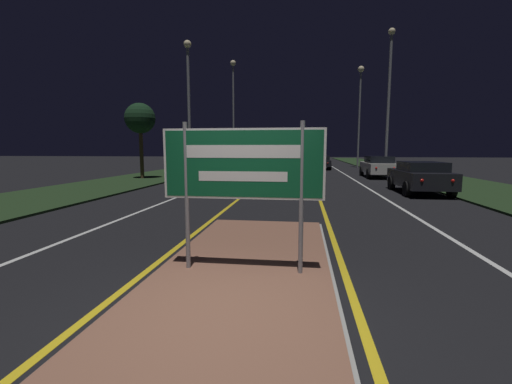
# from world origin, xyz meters

# --- Properties ---
(ground_plane) EXTENTS (160.00, 160.00, 0.00)m
(ground_plane) POSITION_xyz_m (0.00, 0.00, 0.00)
(ground_plane) COLOR black
(median_island) EXTENTS (2.81, 7.48, 0.10)m
(median_island) POSITION_xyz_m (0.00, 1.46, 0.04)
(median_island) COLOR #999993
(median_island) RESTS_ON ground_plane
(verge_left) EXTENTS (5.00, 100.00, 0.08)m
(verge_left) POSITION_xyz_m (-9.50, 20.00, 0.04)
(verge_left) COLOR #1E3319
(verge_left) RESTS_ON ground_plane
(verge_right) EXTENTS (5.00, 100.00, 0.08)m
(verge_right) POSITION_xyz_m (9.50, 20.00, 0.04)
(verge_right) COLOR #1E3319
(verge_right) RESTS_ON ground_plane
(centre_line_yellow_left) EXTENTS (0.12, 70.00, 0.01)m
(centre_line_yellow_left) POSITION_xyz_m (-1.60, 25.00, 0.00)
(centre_line_yellow_left) COLOR gold
(centre_line_yellow_left) RESTS_ON ground_plane
(centre_line_yellow_right) EXTENTS (0.12, 70.00, 0.01)m
(centre_line_yellow_right) POSITION_xyz_m (1.60, 25.00, 0.00)
(centre_line_yellow_right) COLOR gold
(centre_line_yellow_right) RESTS_ON ground_plane
(lane_line_white_left) EXTENTS (0.12, 70.00, 0.01)m
(lane_line_white_left) POSITION_xyz_m (-4.20, 25.00, 0.00)
(lane_line_white_left) COLOR silver
(lane_line_white_left) RESTS_ON ground_plane
(lane_line_white_right) EXTENTS (0.12, 70.00, 0.01)m
(lane_line_white_right) POSITION_xyz_m (4.20, 25.00, 0.00)
(lane_line_white_right) COLOR silver
(lane_line_white_right) RESTS_ON ground_plane
(edge_line_white_left) EXTENTS (0.10, 70.00, 0.01)m
(edge_line_white_left) POSITION_xyz_m (-7.20, 25.00, 0.00)
(edge_line_white_left) COLOR silver
(edge_line_white_left) RESTS_ON ground_plane
(edge_line_white_right) EXTENTS (0.10, 70.00, 0.01)m
(edge_line_white_right) POSITION_xyz_m (7.20, 25.00, 0.00)
(edge_line_white_right) COLOR silver
(edge_line_white_right) RESTS_ON ground_plane
(highway_sign) EXTENTS (2.47, 0.07, 2.29)m
(highway_sign) POSITION_xyz_m (0.00, 1.45, 1.69)
(highway_sign) COLOR gray
(highway_sign) RESTS_ON median_island
(streetlight_left_near) EXTENTS (0.47, 0.47, 8.55)m
(streetlight_left_near) POSITION_xyz_m (-6.19, 17.43, 5.30)
(streetlight_left_near) COLOR gray
(streetlight_left_near) RESTS_ON ground_plane
(streetlight_left_far) EXTENTS (0.59, 0.59, 11.19)m
(streetlight_left_far) POSITION_xyz_m (-6.49, 32.92, 7.43)
(streetlight_left_far) COLOR gray
(streetlight_left_far) RESTS_ON ground_plane
(streetlight_right_near) EXTENTS (0.44, 0.44, 9.72)m
(streetlight_right_near) POSITION_xyz_m (6.47, 20.51, 5.74)
(streetlight_right_near) COLOR gray
(streetlight_right_near) RESTS_ON ground_plane
(streetlight_right_far) EXTENTS (0.63, 0.63, 10.32)m
(streetlight_right_far) POSITION_xyz_m (6.63, 33.47, 7.14)
(streetlight_right_far) COLOR gray
(streetlight_right_far) RESTS_ON ground_plane
(car_receding_0) EXTENTS (1.96, 4.17, 1.42)m
(car_receding_0) POSITION_xyz_m (6.08, 12.37, 0.76)
(car_receding_0) COLOR black
(car_receding_0) RESTS_ON ground_plane
(car_receding_1) EXTENTS (1.90, 4.43, 1.48)m
(car_receding_1) POSITION_xyz_m (6.07, 20.91, 0.79)
(car_receding_1) COLOR silver
(car_receding_1) RESTS_ON ground_plane
(car_receding_2) EXTENTS (1.84, 4.10, 1.32)m
(car_receding_2) POSITION_xyz_m (2.64, 30.05, 0.72)
(car_receding_2) COLOR black
(car_receding_2) RESTS_ON ground_plane
(car_approaching_0) EXTENTS (1.93, 4.81, 1.51)m
(car_approaching_0) POSITION_xyz_m (-2.67, 15.86, 0.79)
(car_approaching_0) COLOR navy
(car_approaching_0) RESTS_ON ground_plane
(car_approaching_1) EXTENTS (2.00, 4.46, 1.51)m
(car_approaching_1) POSITION_xyz_m (-5.93, 26.38, 0.80)
(car_approaching_1) COLOR black
(car_approaching_1) RESTS_ON ground_plane
(roadside_palm_left) EXTENTS (1.91, 1.91, 4.79)m
(roadside_palm_left) POSITION_xyz_m (-9.42, 17.36, 3.85)
(roadside_palm_left) COLOR #4C3823
(roadside_palm_left) RESTS_ON verge_left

